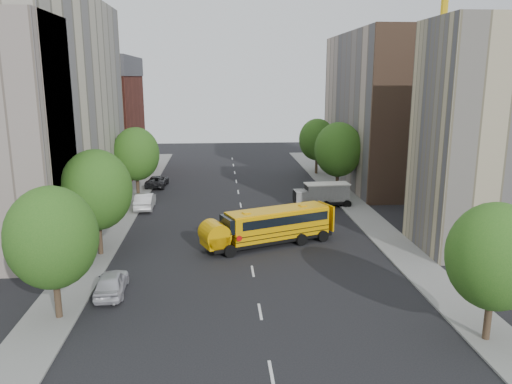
{
  "coord_description": "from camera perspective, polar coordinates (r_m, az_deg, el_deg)",
  "views": [
    {
      "loc": [
        -2.18,
        -39.72,
        12.88
      ],
      "look_at": [
        0.98,
        2.0,
        3.21
      ],
      "focal_mm": 35.0,
      "sensor_mm": 36.0,
      "label": 1
    }
  ],
  "objects": [
    {
      "name": "sidewalk_left",
      "position": [
        47.44,
        -15.52,
        -3.15
      ],
      "size": [
        3.0,
        80.0,
        0.12
      ],
      "primitive_type": "cube",
      "color": "slate",
      "rests_on": "ground"
    },
    {
      "name": "school_bus",
      "position": [
        38.96,
        1.43,
        -3.81
      ],
      "size": [
        10.33,
        5.96,
        2.89
      ],
      "rotation": [
        0.0,
        0.0,
        0.38
      ],
      "color": "black",
      "rests_on": "ground"
    },
    {
      "name": "lane_markings",
      "position": [
        51.4,
        -1.77,
        -1.5
      ],
      "size": [
        0.15,
        64.0,
        0.01
      ],
      "primitive_type": "cube",
      "color": "silver",
      "rests_on": "ground"
    },
    {
      "name": "street_tree_2",
      "position": [
        55.03,
        -13.55,
        4.23
      ],
      "size": [
        4.99,
        4.99,
        7.71
      ],
      "color": "#38281C",
      "rests_on": "ground"
    },
    {
      "name": "building_left_cream",
      "position": [
        48.46,
        -23.66,
        8.53
      ],
      "size": [
        10.0,
        26.0,
        20.0
      ],
      "primitive_type": "cube",
      "color": "#BEB699",
      "rests_on": "ground"
    },
    {
      "name": "building_left_redbrick",
      "position": [
        69.83,
        -17.55,
        7.17
      ],
      "size": [
        10.0,
        15.0,
        13.0
      ],
      "primitive_type": "cube",
      "color": "maroon",
      "rests_on": "ground"
    },
    {
      "name": "parked_car_1",
      "position": [
        51.07,
        -12.57,
        -0.99
      ],
      "size": [
        1.8,
        4.91,
        1.61
      ],
      "primitive_type": "imported",
      "rotation": [
        0.0,
        0.0,
        3.16
      ],
      "color": "silver",
      "rests_on": "ground"
    },
    {
      "name": "parked_car_4",
      "position": [
        53.77,
        7.56,
        -0.16
      ],
      "size": [
        1.91,
        4.36,
        1.46
      ],
      "primitive_type": "imported",
      "rotation": [
        0.0,
        0.0,
        -0.04
      ],
      "color": "#303355",
      "rests_on": "ground"
    },
    {
      "name": "parked_car_2",
      "position": [
        61.08,
        -11.23,
        1.23
      ],
      "size": [
        2.56,
        5.01,
        1.35
      ],
      "primitive_type": "imported",
      "rotation": [
        0.0,
        0.0,
        3.08
      ],
      "color": "black",
      "rests_on": "ground"
    },
    {
      "name": "building_right_near",
      "position": [
        40.82,
        25.45,
        5.6
      ],
      "size": [
        10.0,
        7.0,
        17.0
      ],
      "primitive_type": "cube",
      "color": "tan",
      "rests_on": "ground"
    },
    {
      "name": "safari_truck",
      "position": [
        51.11,
        7.61,
        -0.25
      ],
      "size": [
        5.68,
        2.41,
        2.38
      ],
      "rotation": [
        0.0,
        0.0,
        0.06
      ],
      "color": "black",
      "rests_on": "ground"
    },
    {
      "name": "street_tree_5",
      "position": [
        67.52,
        6.99,
        5.96
      ],
      "size": [
        4.86,
        4.86,
        7.51
      ],
      "color": "#38281C",
      "rests_on": "ground"
    },
    {
      "name": "parked_car_0",
      "position": [
        31.94,
        -16.2,
        -9.91
      ],
      "size": [
        1.89,
        4.31,
        1.44
      ],
      "primitive_type": "imported",
      "rotation": [
        0.0,
        0.0,
        3.18
      ],
      "color": "silver",
      "rests_on": "ground"
    },
    {
      "name": "street_tree_0",
      "position": [
        28.41,
        -22.3,
        -4.85
      ],
      "size": [
        4.8,
        4.8,
        7.41
      ],
      "color": "#38281C",
      "rests_on": "ground"
    },
    {
      "name": "sidewalk_right",
      "position": [
        48.49,
        12.23,
        -2.62
      ],
      "size": [
        3.0,
        80.0,
        0.12
      ],
      "primitive_type": "cube",
      "color": "slate",
      "rests_on": "ground"
    },
    {
      "name": "street_tree_1",
      "position": [
        37.63,
        -17.79,
        0.22
      ],
      "size": [
        5.12,
        5.12,
        7.9
      ],
      "color": "#38281C",
      "rests_on": "ground"
    },
    {
      "name": "building_right_sidewall",
      "position": [
        52.87,
        18.3,
        8.15
      ],
      "size": [
        10.1,
        0.3,
        18.0
      ],
      "primitive_type": "cube",
      "color": "brown",
      "rests_on": "ground"
    },
    {
      "name": "street_tree_4",
      "position": [
        55.86,
        9.39,
        4.81
      ],
      "size": [
        5.25,
        5.25,
        8.1
      ],
      "color": "#38281C",
      "rests_on": "ground"
    },
    {
      "name": "street_tree_3",
      "position": [
        26.76,
        25.63,
        -6.67
      ],
      "size": [
        4.61,
        4.61,
        7.11
      ],
      "color": "#38281C",
      "rests_on": "ground"
    },
    {
      "name": "ground",
      "position": [
        41.81,
        -1.14,
        -4.93
      ],
      "size": [
        120.0,
        120.0,
        0.0
      ],
      "primitive_type": "plane",
      "color": "black",
      "rests_on": "ground"
    },
    {
      "name": "building_right_far",
      "position": [
        63.15,
        14.49,
        9.08
      ],
      "size": [
        10.0,
        22.0,
        18.0
      ],
      "primitive_type": "cube",
      "color": "#B7A08E",
      "rests_on": "ground"
    }
  ]
}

